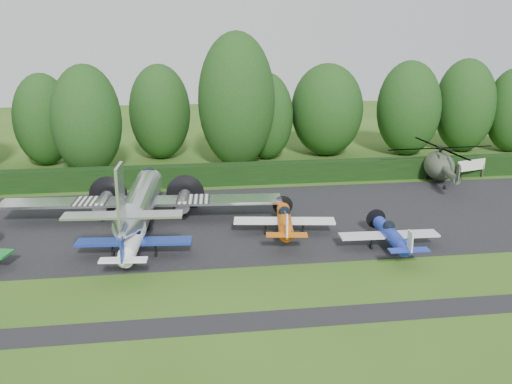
{
  "coord_description": "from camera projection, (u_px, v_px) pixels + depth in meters",
  "views": [
    {
      "loc": [
        -1.2,
        -32.6,
        15.05
      ],
      "look_at": [
        4.73,
        9.49,
        2.5
      ],
      "focal_mm": 40.0,
      "sensor_mm": 36.0,
      "label": 1
    }
  ],
  "objects": [
    {
      "name": "tree_11",
      "position": [
        43.0,
        120.0,
        62.11
      ],
      "size": [
        6.38,
        6.38,
        10.09
      ],
      "color": "black",
      "rests_on": "ground"
    },
    {
      "name": "ground",
      "position": [
        202.0,
        276.0,
        35.38
      ],
      "size": [
        160.0,
        160.0,
        0.0
      ],
      "primitive_type": "plane",
      "color": "#284C15",
      "rests_on": "ground"
    },
    {
      "name": "hedgerow",
      "position": [
        191.0,
        185.0,
        55.32
      ],
      "size": [
        90.0,
        1.6,
        2.0
      ],
      "primitive_type": "cube",
      "color": "black",
      "rests_on": "ground"
    },
    {
      "name": "tree_5",
      "position": [
        409.0,
        108.0,
        66.92
      ],
      "size": [
        7.44,
        7.44,
        11.09
      ],
      "color": "black",
      "rests_on": "ground"
    },
    {
      "name": "transport_plane",
      "position": [
        140.0,
        202.0,
        43.61
      ],
      "size": [
        22.0,
        16.87,
        7.05
      ],
      "rotation": [
        0.0,
        0.0,
        0.08
      ],
      "color": "silver",
      "rests_on": "ground"
    },
    {
      "name": "light_plane_blue",
      "position": [
        391.0,
        235.0,
        39.2
      ],
      "size": [
        6.95,
        7.31,
        2.67
      ],
      "rotation": [
        0.0,
        0.0,
        0.04
      ],
      "color": "#1C30A8",
      "rests_on": "ground"
    },
    {
      "name": "helicopter",
      "position": [
        440.0,
        163.0,
        56.08
      ],
      "size": [
        10.87,
        12.73,
        3.5
      ],
      "rotation": [
        0.0,
        0.0,
        0.22
      ],
      "color": "#323A2D",
      "rests_on": "ground"
    },
    {
      "name": "taxiway_verge",
      "position": [
        208.0,
        325.0,
        29.68
      ],
      "size": [
        70.0,
        2.0,
        0.0
      ],
      "primitive_type": "cube",
      "color": "black",
      "rests_on": "ground"
    },
    {
      "name": "sign_board",
      "position": [
        471.0,
        166.0,
        57.18
      ],
      "size": [
        3.56,
        0.13,
        2.0
      ],
      "rotation": [
        0.0,
        0.0,
        -0.29
      ],
      "color": "#3F3326",
      "rests_on": "ground"
    },
    {
      "name": "light_plane_orange",
      "position": [
        285.0,
        221.0,
        41.77
      ],
      "size": [
        7.48,
        7.87,
        2.88
      ],
      "rotation": [
        0.0,
        0.0,
        0.15
      ],
      "color": "#CC5A0C",
      "rests_on": "ground"
    },
    {
      "name": "apron",
      "position": [
        196.0,
        223.0,
        44.87
      ],
      "size": [
        70.0,
        18.0,
        0.01
      ],
      "primitive_type": "cube",
      "color": "black",
      "rests_on": "ground"
    },
    {
      "name": "tree_8",
      "position": [
        237.0,
        100.0,
        60.76
      ],
      "size": [
        8.22,
        8.22,
        14.46
      ],
      "color": "black",
      "rests_on": "ground"
    },
    {
      "name": "tree_6",
      "position": [
        267.0,
        116.0,
        64.96
      ],
      "size": [
        6.03,
        6.03,
        9.88
      ],
      "color": "black",
      "rests_on": "ground"
    },
    {
      "name": "tree_3",
      "position": [
        327.0,
        110.0,
        66.79
      ],
      "size": [
        8.4,
        8.4,
        10.78
      ],
      "color": "black",
      "rests_on": "ground"
    },
    {
      "name": "light_plane_white",
      "position": [
        133.0,
        242.0,
        37.67
      ],
      "size": [
        7.69,
        8.09,
        2.96
      ],
      "rotation": [
        0.0,
        0.0,
        0.09
      ],
      "color": "white",
      "rests_on": "ground"
    },
    {
      "name": "tree_7",
      "position": [
        465.0,
        106.0,
        68.7
      ],
      "size": [
        7.15,
        7.15,
        11.22
      ],
      "color": "black",
      "rests_on": "ground"
    },
    {
      "name": "tree_0",
      "position": [
        86.0,
        120.0,
        57.85
      ],
      "size": [
        7.1,
        7.1,
        11.32
      ],
      "color": "black",
      "rests_on": "ground"
    },
    {
      "name": "tree_9",
      "position": [
        160.0,
        112.0,
        65.09
      ],
      "size": [
        6.94,
        6.94,
        10.82
      ],
      "color": "black",
      "rests_on": "ground"
    }
  ]
}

